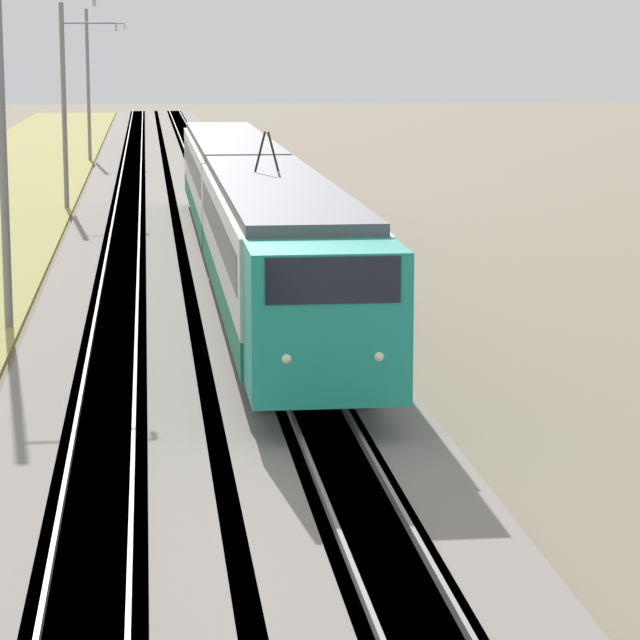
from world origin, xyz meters
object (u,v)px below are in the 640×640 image
Objects in this scene: passenger_train at (249,206)px; catenary_mast_mid at (4,141)px; catenary_mast_distant at (89,84)px; catenary_mast_far at (65,104)px.

passenger_train is 4.47× the size of catenary_mast_mid.
catenary_mast_mid is at bearing -40.45° from passenger_train.
catenary_mast_mid reaches higher than passenger_train.
catenary_mast_distant is at bearing -172.62° from passenger_train.
passenger_train is 23.21m from catenary_mast_far.
catenary_mast_far is 0.95× the size of catenary_mast_distant.
catenary_mast_far is (22.09, 6.74, 2.39)m from passenger_train.
passenger_train is 4.60× the size of catenary_mast_far.
catenary_mast_mid is at bearing 180.00° from catenary_mast_far.
catenary_mast_mid reaches higher than catenary_mast_far.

